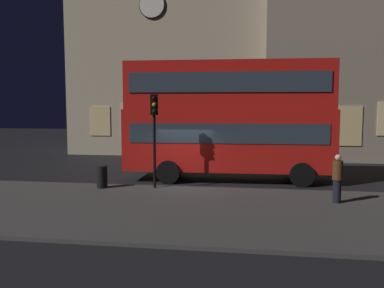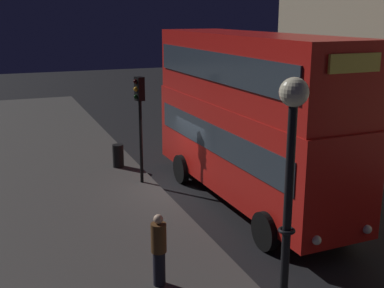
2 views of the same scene
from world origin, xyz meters
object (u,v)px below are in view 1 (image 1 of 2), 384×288
Objects in this scene: pedestrian at (337,178)px; litter_bin at (102,177)px; double_decker_bus at (228,115)px; traffic_light_near_kerb at (154,121)px.

pedestrian reaches higher than litter_bin.
double_decker_bus is 4.05m from traffic_light_near_kerb.
pedestrian is 1.86× the size of litter_bin.
double_decker_bus reaches higher than litter_bin.
traffic_light_near_kerb is 2.25× the size of pedestrian.
traffic_light_near_kerb reaches higher than litter_bin.
double_decker_bus is 2.53× the size of traffic_light_near_kerb.
traffic_light_near_kerb is 4.19× the size of litter_bin.
traffic_light_near_kerb is 7.50m from pedestrian.
double_decker_bus is 6.52m from litter_bin.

